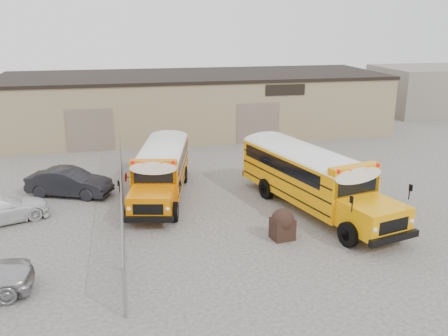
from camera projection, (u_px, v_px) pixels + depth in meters
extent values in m
plane|color=#4A4743|center=(260.00, 227.00, 22.28)|extent=(120.00, 120.00, 0.00)
cube|color=#957F5C|center=(194.00, 104.00, 40.38)|extent=(30.00, 10.00, 4.50)
cube|color=black|center=(194.00, 75.00, 39.71)|extent=(30.20, 10.20, 0.25)
cube|color=black|center=(285.00, 90.00, 36.35)|extent=(3.00, 0.08, 0.80)
cube|color=gray|center=(90.00, 131.00, 34.34)|extent=(3.20, 0.08, 3.00)
cube|color=gray|center=(258.00, 123.00, 36.66)|extent=(3.20, 0.08, 3.00)
cylinder|color=gray|center=(125.00, 293.00, 15.23)|extent=(0.07, 0.07, 1.80)
cylinder|color=gray|center=(123.00, 250.00, 18.05)|extent=(0.07, 0.07, 1.80)
cylinder|color=gray|center=(122.00, 219.00, 20.86)|extent=(0.07, 0.07, 1.80)
cylinder|color=gray|center=(122.00, 195.00, 23.67)|extent=(0.07, 0.07, 1.80)
cylinder|color=gray|center=(121.00, 176.00, 26.48)|extent=(0.07, 0.07, 1.80)
cylinder|color=gray|center=(121.00, 161.00, 29.30)|extent=(0.07, 0.07, 1.80)
cylinder|color=gray|center=(120.00, 148.00, 32.11)|extent=(0.07, 0.07, 1.80)
cylinder|color=gray|center=(121.00, 177.00, 23.42)|extent=(0.05, 18.00, 0.05)
cylinder|color=gray|center=(123.00, 211.00, 23.92)|extent=(0.05, 18.00, 0.05)
cube|color=gray|center=(122.00, 195.00, 23.67)|extent=(0.02, 18.00, 1.70)
cube|color=gray|center=(431.00, 90.00, 48.78)|extent=(10.00, 8.00, 4.40)
cube|color=orange|center=(173.00, 142.00, 31.69)|extent=(3.55, 7.07, 1.82)
cube|color=orange|center=(165.00, 168.00, 27.64)|extent=(2.31, 2.31, 1.02)
cube|color=black|center=(166.00, 147.00, 28.33)|extent=(1.80, 0.42, 0.67)
cube|color=white|center=(172.00, 126.00, 31.39)|extent=(3.57, 7.14, 0.36)
cube|color=orange|center=(166.00, 137.00, 28.36)|extent=(2.22, 0.88, 0.32)
sphere|color=#E50705|center=(149.00, 136.00, 28.13)|extent=(0.18, 0.18, 0.18)
sphere|color=#E50705|center=(183.00, 136.00, 28.13)|extent=(0.18, 0.18, 0.18)
sphere|color=orange|center=(159.00, 136.00, 28.13)|extent=(0.18, 0.18, 0.18)
sphere|color=orange|center=(173.00, 136.00, 28.13)|extent=(0.18, 0.18, 0.18)
cube|color=black|center=(163.00, 181.00, 26.75)|extent=(2.17, 0.64, 0.25)
cube|color=black|center=(178.00, 141.00, 35.21)|extent=(2.17, 0.62, 0.25)
cube|color=black|center=(173.00, 143.00, 31.71)|extent=(3.56, 6.95, 0.05)
cube|color=black|center=(173.00, 133.00, 31.80)|extent=(3.36, 6.03, 0.55)
cylinder|color=black|center=(147.00, 176.00, 27.88)|extent=(0.43, 0.96, 0.93)
cylinder|color=black|center=(184.00, 176.00, 27.88)|extent=(0.43, 0.96, 0.93)
cylinder|color=black|center=(159.00, 150.00, 33.25)|extent=(0.43, 0.96, 0.93)
cylinder|color=black|center=(191.00, 150.00, 33.25)|extent=(0.43, 0.96, 0.93)
cylinder|color=#BF0505|center=(143.00, 150.00, 29.45)|extent=(0.13, 0.49, 0.50)
cube|color=#F59E04|center=(244.00, 147.00, 29.76)|extent=(4.45, 8.07, 2.07)
cube|color=#F59E04|center=(291.00, 177.00, 25.66)|extent=(2.73, 2.73, 1.16)
cube|color=black|center=(279.00, 152.00, 26.33)|extent=(2.01, 0.60, 0.76)
cube|color=white|center=(244.00, 127.00, 29.41)|extent=(4.47, 8.14, 0.40)
cube|color=#F59E04|center=(277.00, 140.00, 26.34)|extent=(2.52, 1.13, 0.36)
sphere|color=#E50705|center=(262.00, 141.00, 25.65)|extent=(0.20, 0.20, 0.20)
sphere|color=#E50705|center=(296.00, 136.00, 26.57)|extent=(0.20, 0.20, 0.20)
sphere|color=orange|center=(272.00, 139.00, 25.90)|extent=(0.20, 0.20, 0.20)
sphere|color=orange|center=(287.00, 137.00, 26.32)|extent=(0.20, 0.20, 0.20)
cube|color=black|center=(304.00, 192.00, 24.78)|extent=(2.45, 0.86, 0.28)
cube|color=black|center=(216.00, 147.00, 33.35)|extent=(2.44, 0.84, 0.28)
cube|color=black|center=(244.00, 148.00, 29.78)|extent=(4.44, 7.93, 0.06)
cube|color=black|center=(242.00, 136.00, 29.85)|extent=(4.16, 6.90, 0.63)
cylinder|color=black|center=(269.00, 190.00, 25.41)|extent=(0.55, 1.09, 1.05)
cylinder|color=black|center=(308.00, 183.00, 26.45)|extent=(0.55, 1.09, 1.05)
cylinder|color=black|center=(215.00, 160.00, 30.85)|extent=(0.55, 1.09, 1.05)
cylinder|color=black|center=(249.00, 155.00, 31.89)|extent=(0.55, 1.09, 1.05)
cube|color=black|center=(282.00, 229.00, 20.96)|extent=(1.01, 0.94, 0.89)
sphere|color=black|center=(283.00, 220.00, 20.85)|extent=(0.98, 0.98, 0.98)
imported|color=black|center=(69.00, 182.00, 26.02)|extent=(4.63, 3.06, 1.44)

